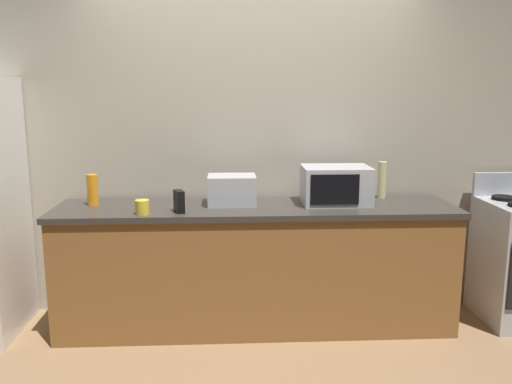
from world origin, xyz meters
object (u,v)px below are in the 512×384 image
object	(u,v)px
microwave	(336,185)
cordless_phone	(179,201)
bottle_dish_soap	(93,190)
mug_yellow	(142,207)
toaster_oven	(232,190)
bottle_vinegar	(382,180)

from	to	relation	value
microwave	cordless_phone	bearing A→B (deg)	-168.51
microwave	bottle_dish_soap	size ratio (longest dim) A/B	2.17
microwave	mug_yellow	distance (m)	1.37
toaster_oven	cordless_phone	bearing A→B (deg)	-146.38
microwave	mug_yellow	world-z (taller)	microwave
cordless_phone	mug_yellow	bearing A→B (deg)	169.12
microwave	toaster_oven	world-z (taller)	microwave
bottle_dish_soap	microwave	bearing A→B (deg)	-1.21
microwave	mug_yellow	xyz separation A→B (m)	(-1.34, -0.27, -0.09)
microwave	bottle_vinegar	distance (m)	0.43
toaster_oven	bottle_vinegar	distance (m)	1.15
toaster_oven	bottle_dish_soap	xyz separation A→B (m)	(-0.99, 0.02, 0.01)
toaster_oven	bottle_dish_soap	bearing A→B (deg)	178.58
bottle_dish_soap	mug_yellow	bearing A→B (deg)	-37.43
toaster_oven	mug_yellow	size ratio (longest dim) A/B	3.55
bottle_dish_soap	mug_yellow	distance (m)	0.50
toaster_oven	bottle_dish_soap	distance (m)	0.99
toaster_oven	bottle_dish_soap	world-z (taller)	bottle_dish_soap
microwave	toaster_oven	bearing A→B (deg)	179.06
mug_yellow	bottle_vinegar	bearing A→B (deg)	14.68
microwave	toaster_oven	xyz separation A→B (m)	(-0.75, 0.01, -0.03)
microwave	bottle_vinegar	size ratio (longest dim) A/B	1.74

